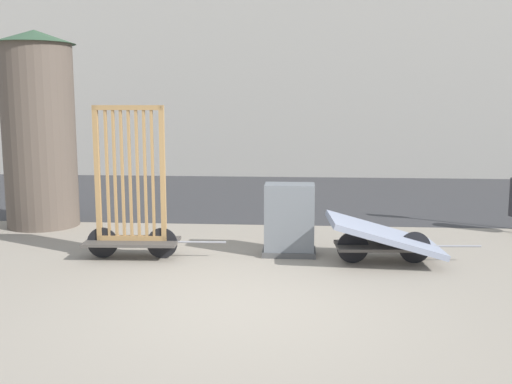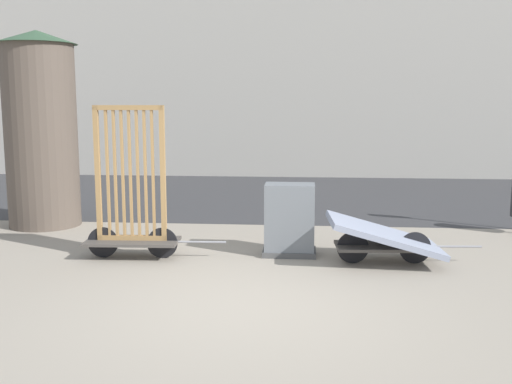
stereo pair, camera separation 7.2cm
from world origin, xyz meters
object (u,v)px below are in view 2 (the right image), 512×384
utility_cabinet (290,222)px  bike_cart_with_mattress (384,238)px  advertising_column (41,128)px  bike_cart_with_bedframe (132,206)px

utility_cabinet → bike_cart_with_mattress: bearing=-15.0°
utility_cabinet → advertising_column: size_ratio=0.30×
bike_cart_with_bedframe → utility_cabinet: bike_cart_with_bedframe is taller
utility_cabinet → advertising_column: advertising_column is taller
bike_cart_with_bedframe → advertising_column: (-2.28, 2.14, 1.02)m
bike_cart_with_mattress → advertising_column: bearing=156.2°
bike_cart_with_mattress → advertising_column: 6.44m
bike_cart_with_bedframe → advertising_column: 3.28m
bike_cart_with_bedframe → utility_cabinet: 2.32m
bike_cart_with_bedframe → bike_cart_with_mattress: bearing=-2.3°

